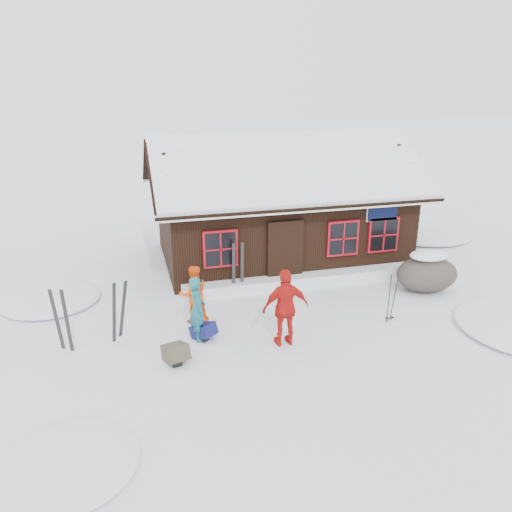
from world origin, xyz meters
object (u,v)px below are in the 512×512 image
at_px(skier_teal, 197,309).
at_px(backpack_blue, 204,333).
at_px(skier_orange_right, 286,308).
at_px(ski_pair_left, 119,311).
at_px(backpack_olive, 176,355).
at_px(skier_orange_left, 194,294).
at_px(skier_crouched, 195,284).
at_px(ski_poles, 392,299).
at_px(boulder, 427,273).

xyz_separation_m(skier_teal, backpack_blue, (0.13, -0.02, -0.67)).
relative_size(skier_orange_right, backpack_blue, 3.44).
relative_size(ski_pair_left, backpack_olive, 2.35).
distance_m(skier_orange_left, skier_orange_right, 2.61).
relative_size(skier_crouched, backpack_olive, 1.58).
xyz_separation_m(skier_teal, ski_pair_left, (-1.85, 0.59, -0.11)).
height_order(skier_orange_right, backpack_olive, skier_orange_right).
height_order(skier_teal, ski_poles, skier_teal).
bearing_deg(backpack_blue, backpack_olive, -168.32).
height_order(boulder, ski_pair_left, ski_pair_left).
distance_m(skier_orange_right, backpack_olive, 2.76).
distance_m(skier_orange_right, ski_poles, 3.12).
relative_size(ski_poles, backpack_olive, 2.11).
bearing_deg(skier_orange_right, ski_poles, -172.80).
height_order(skier_teal, backpack_olive, skier_teal).
height_order(skier_teal, skier_crouched, skier_teal).
distance_m(ski_pair_left, backpack_olive, 2.02).
bearing_deg(skier_orange_left, ski_poles, 163.62).
bearing_deg(ski_pair_left, backpack_olive, -85.07).
height_order(skier_crouched, boulder, boulder).
relative_size(skier_teal, boulder, 0.87).
bearing_deg(skier_orange_left, backpack_olive, 67.57).
distance_m(skier_orange_right, backpack_blue, 2.17).
bearing_deg(skier_crouched, backpack_olive, -143.48).
xyz_separation_m(ski_pair_left, ski_poles, (6.91, -0.95, -0.07)).
distance_m(ski_pair_left, ski_poles, 6.97).
height_order(skier_teal, ski_pair_left, skier_teal).
bearing_deg(skier_orange_right, backpack_blue, -23.56).
bearing_deg(ski_pair_left, skier_teal, -50.68).
xyz_separation_m(skier_orange_left, skier_crouched, (0.21, 1.31, -0.28)).
bearing_deg(boulder, skier_orange_right, -158.84).
bearing_deg(skier_teal, boulder, -85.18).
xyz_separation_m(skier_orange_left, skier_orange_right, (1.93, -1.74, 0.18)).
xyz_separation_m(ski_pair_left, backpack_blue, (1.98, -0.61, -0.56)).
relative_size(skier_orange_right, ski_pair_left, 1.28).
bearing_deg(backpack_olive, boulder, 0.77).
bearing_deg(boulder, ski_pair_left, -176.16).
bearing_deg(skier_orange_right, ski_pair_left, -20.81).
bearing_deg(ski_poles, skier_orange_right, -171.87).
height_order(ski_pair_left, backpack_olive, ski_pair_left).
height_order(skier_orange_right, skier_crouched, skier_orange_right).
bearing_deg(boulder, skier_orange_left, -177.97).
bearing_deg(backpack_olive, skier_orange_right, -11.38).
height_order(skier_orange_left, skier_orange_right, skier_orange_right).
distance_m(boulder, backpack_blue, 7.11).
height_order(skier_orange_left, skier_crouched, skier_orange_left).
distance_m(skier_orange_right, ski_pair_left, 4.09).
distance_m(boulder, ski_poles, 2.59).
bearing_deg(ski_pair_left, backpack_blue, -50.12).
xyz_separation_m(skier_crouched, ski_pair_left, (-2.12, -1.66, 0.20)).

